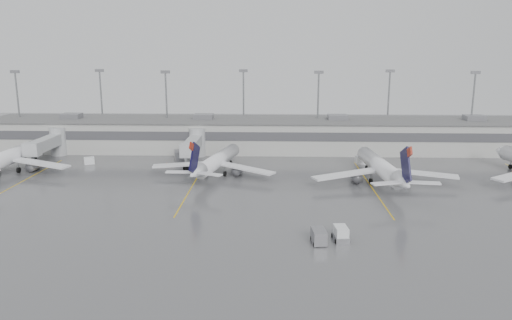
{
  "coord_description": "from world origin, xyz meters",
  "views": [
    {
      "loc": [
        -1.79,
        -71.06,
        26.71
      ],
      "look_at": [
        -5.04,
        24.0,
        5.0
      ],
      "focal_mm": 35.0,
      "sensor_mm": 36.0,
      "label": 1
    }
  ],
  "objects_px": {
    "jet_far_left": "(8,157)",
    "baggage_tug": "(341,235)",
    "jet_mid_left": "(216,161)",
    "jet_mid_right": "(382,167)"
  },
  "relations": [
    {
      "from": "jet_mid_left",
      "to": "jet_mid_right",
      "type": "xyz_separation_m",
      "value": [
        33.66,
        -5.5,
        0.24
      ]
    },
    {
      "from": "jet_far_left",
      "to": "baggage_tug",
      "type": "distance_m",
      "value": 76.55
    },
    {
      "from": "jet_mid_left",
      "to": "jet_mid_right",
      "type": "relative_size",
      "value": 0.91
    },
    {
      "from": "jet_mid_left",
      "to": "baggage_tug",
      "type": "bearing_deg",
      "value": -46.42
    },
    {
      "from": "jet_far_left",
      "to": "jet_mid_left",
      "type": "bearing_deg",
      "value": -0.16
    },
    {
      "from": "jet_far_left",
      "to": "baggage_tug",
      "type": "relative_size",
      "value": 9.8
    },
    {
      "from": "jet_far_left",
      "to": "baggage_tug",
      "type": "bearing_deg",
      "value": -27.77
    },
    {
      "from": "jet_far_left",
      "to": "baggage_tug",
      "type": "xyz_separation_m",
      "value": [
        66.93,
        -37.08,
        -2.54
      ]
    },
    {
      "from": "jet_far_left",
      "to": "baggage_tug",
      "type": "height_order",
      "value": "jet_far_left"
    },
    {
      "from": "jet_mid_right",
      "to": "baggage_tug",
      "type": "distance_m",
      "value": 32.87
    }
  ]
}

